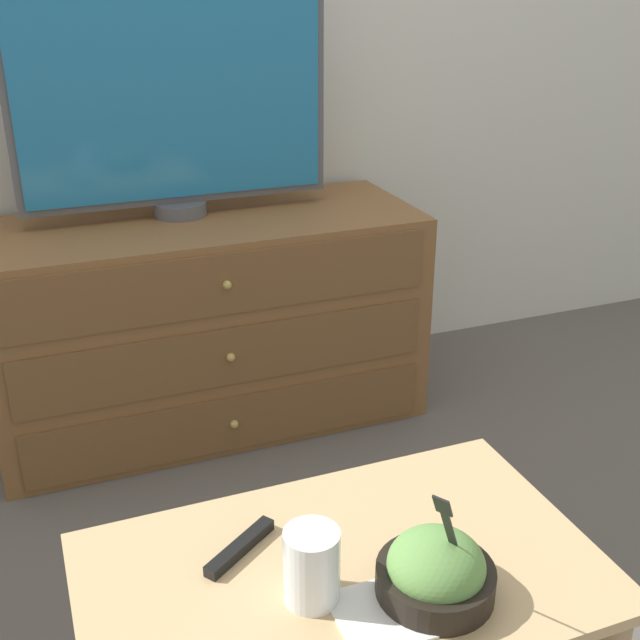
{
  "coord_description": "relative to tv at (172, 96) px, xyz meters",
  "views": [
    {
      "loc": [
        -0.54,
        -2.39,
        1.27
      ],
      "look_at": [
        -0.09,
        -1.24,
        0.72
      ],
      "focal_mm": 45.0,
      "sensor_mm": 36.0,
      "label": 1
    }
  ],
  "objects": [
    {
      "name": "drink_cup",
      "position": [
        -0.12,
        -1.36,
        -0.45
      ],
      "size": [
        0.08,
        0.08,
        0.11
      ],
      "color": "beige",
      "rests_on": "coffee_table"
    },
    {
      "name": "tv",
      "position": [
        0.0,
        0.0,
        0.0
      ],
      "size": [
        0.86,
        0.15,
        0.64
      ],
      "color": "#515156",
      "rests_on": "dresser"
    },
    {
      "name": "coffee_table",
      "position": [
        -0.06,
        -1.33,
        -0.58
      ],
      "size": [
        0.77,
        0.47,
        0.45
      ],
      "color": "tan",
      "rests_on": "ground_plane"
    },
    {
      "name": "remote_control",
      "position": [
        -0.19,
        -1.24,
        -0.49
      ],
      "size": [
        0.13,
        0.1,
        0.02
      ],
      "color": "black",
      "rests_on": "coffee_table"
    },
    {
      "name": "takeout_bowl",
      "position": [
        0.05,
        -1.42,
        -0.46
      ],
      "size": [
        0.17,
        0.17,
        0.2
      ],
      "color": "black",
      "rests_on": "coffee_table"
    },
    {
      "name": "ground_plane",
      "position": [
        0.11,
        0.21,
        -0.95
      ],
      "size": [
        12.0,
        12.0,
        0.0
      ],
      "primitive_type": "plane",
      "color": "#56514C"
    },
    {
      "name": "napkin",
      "position": [
        -0.04,
        -1.43,
        -0.5
      ],
      "size": [
        0.13,
        0.13,
        0.0
      ],
      "color": "white",
      "rests_on": "coffee_table"
    },
    {
      "name": "dresser",
      "position": [
        0.05,
        -0.07,
        -0.64
      ],
      "size": [
        1.22,
        0.5,
        0.62
      ],
      "color": "brown",
      "rests_on": "ground_plane"
    }
  ]
}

